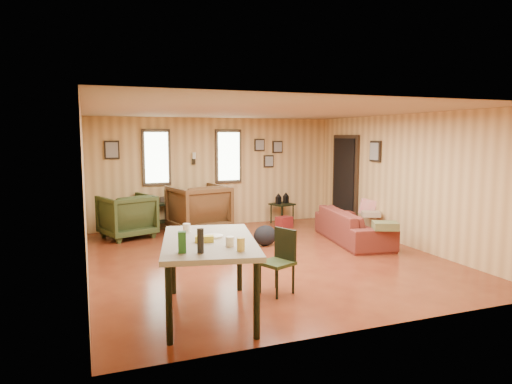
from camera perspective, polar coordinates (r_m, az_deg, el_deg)
room at (r=7.74m, az=1.50°, el=1.09°), size 5.54×6.04×2.44m
sofa at (r=8.88m, az=12.04°, el=-3.50°), size 0.94×2.16×0.82m
recliner_brown at (r=9.55m, az=-7.20°, el=-1.78°), size 1.27×1.22×1.11m
recliner_green at (r=9.37m, az=-15.83°, el=-2.65°), size 1.16×1.13×0.95m
end_table at (r=10.01m, az=-12.17°, el=-2.35°), size 0.68×0.64×0.72m
side_table at (r=10.47m, az=3.29°, el=-1.32°), size 0.57×0.57×0.72m
cooler at (r=10.08m, az=3.54°, el=-3.77°), size 0.39×0.34×0.24m
backpack at (r=8.40m, az=1.16°, el=-5.46°), size 0.50×0.41×0.38m
sofa_pillows at (r=8.75m, az=14.84°, el=-3.09°), size 1.03×1.75×0.36m
dining_table at (r=5.14m, az=-5.90°, el=-6.78°), size 1.33×1.85×1.10m
dining_chair at (r=5.90m, az=3.03°, el=-8.15°), size 0.49×0.49×0.82m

